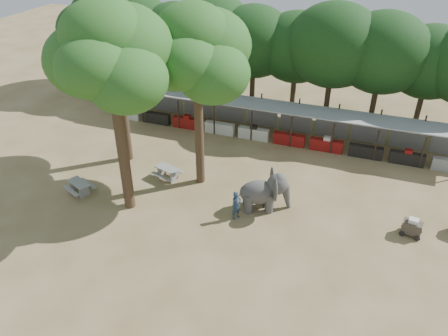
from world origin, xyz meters
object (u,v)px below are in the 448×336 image
(elephant, at_px, (265,192))
(picnic_table_far, at_px, (168,171))
(yard_tree_center, at_px, (109,56))
(cart_front, at_px, (412,227))
(handler, at_px, (236,205))
(yard_tree_left, at_px, (114,44))
(picnic_table_near, at_px, (79,186))
(yard_tree_back, at_px, (196,53))

(elephant, relative_size, picnic_table_far, 1.59)
(yard_tree_center, distance_m, cart_front, 18.57)
(picnic_table_far, bearing_deg, handler, -6.17)
(elephant, height_order, picnic_table_far, elephant)
(handler, distance_m, cart_front, 9.79)
(yard_tree_left, distance_m, picnic_table_near, 9.21)
(cart_front, bearing_deg, yard_tree_back, -175.84)
(elephant, bearing_deg, picnic_table_near, 169.55)
(picnic_table_near, bearing_deg, handler, 28.85)
(yard_tree_center, distance_m, picnic_table_far, 9.33)
(picnic_table_near, bearing_deg, elephant, 35.46)
(yard_tree_left, relative_size, yard_tree_back, 0.97)
(picnic_table_near, bearing_deg, cart_front, 31.63)
(yard_tree_back, xyz_separation_m, elephant, (4.88, -1.68, -7.32))
(picnic_table_far, bearing_deg, yard_tree_left, 174.93)
(elephant, bearing_deg, picnic_table_far, 149.36)
(yard_tree_center, relative_size, yard_tree_back, 1.06)
(yard_tree_left, height_order, cart_front, yard_tree_left)
(elephant, xyz_separation_m, picnic_table_far, (-6.91, 1.02, -0.67))
(yard_tree_left, xyz_separation_m, handler, (9.59, -4.14, -7.30))
(yard_tree_center, xyz_separation_m, picnic_table_near, (-3.54, -0.07, -8.68))
(yard_tree_center, relative_size, handler, 6.67)
(elephant, distance_m, cart_front, 8.35)
(yard_tree_left, relative_size, picnic_table_near, 5.35)
(picnic_table_near, height_order, picnic_table_far, picnic_table_far)
(yard_tree_back, relative_size, cart_front, 9.25)
(yard_tree_back, height_order, handler, yard_tree_back)
(picnic_table_near, bearing_deg, yard_tree_back, 55.53)
(handler, bearing_deg, yard_tree_center, 129.40)
(handler, height_order, picnic_table_far, handler)
(picnic_table_near, bearing_deg, yard_tree_center, 24.74)
(yard_tree_back, xyz_separation_m, cart_front, (13.20, -1.30, -8.00))
(yard_tree_left, xyz_separation_m, elephant, (10.88, -2.68, -6.98))
(elephant, bearing_deg, yard_tree_back, 138.76)
(elephant, height_order, picnic_table_near, elephant)
(picnic_table_near, bearing_deg, picnic_table_far, 60.73)
(picnic_table_near, bearing_deg, yard_tree_left, 107.57)
(cart_front, bearing_deg, picnic_table_near, -162.24)
(handler, bearing_deg, picnic_table_far, 98.18)
(picnic_table_far, bearing_deg, yard_tree_back, 35.68)
(yard_tree_center, bearing_deg, picnic_table_far, 73.84)
(handler, bearing_deg, elephant, -9.28)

